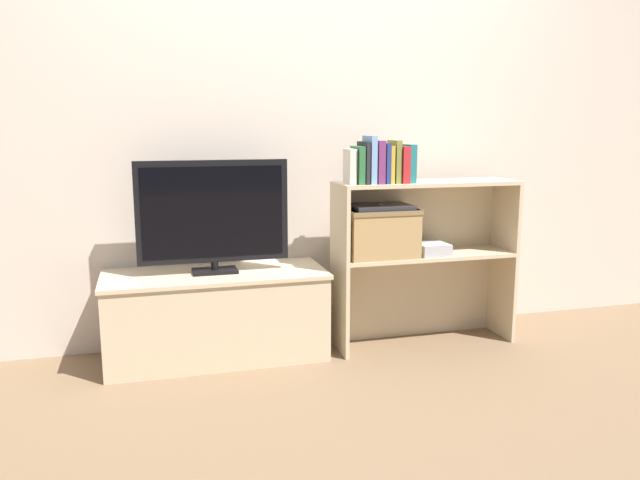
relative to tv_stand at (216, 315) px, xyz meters
name	(u,v)px	position (x,y,z in m)	size (l,w,h in m)	color
ground_plane	(328,362)	(0.52, -0.22, -0.22)	(16.00, 16.00, 0.00)	brown
wall_back	(304,119)	(0.52, 0.25, 0.98)	(10.00, 0.05, 2.40)	beige
tv_stand	(216,315)	(0.00, 0.00, 0.00)	(1.10, 0.46, 0.44)	#CCB793
tv	(213,214)	(0.00, 0.00, 0.52)	(0.74, 0.14, 0.56)	black
bookshelf_lower_tier	(419,284)	(1.10, -0.01, 0.09)	(0.97, 0.29, 0.50)	#CCB793
bookshelf_upper_tier	(422,205)	(1.10, -0.02, 0.52)	(0.97, 0.29, 0.38)	#CCB793
book_ivory	(350,166)	(0.67, -0.11, 0.74)	(0.04, 0.12, 0.17)	silver
book_forest	(358,165)	(0.71, -0.11, 0.75)	(0.03, 0.15, 0.19)	#286638
book_charcoal	(363,163)	(0.74, -0.11, 0.76)	(0.02, 0.15, 0.21)	#232328
book_skyblue	(370,160)	(0.77, -0.11, 0.77)	(0.03, 0.14, 0.24)	#709ECC
book_plum	(377,162)	(0.81, -0.11, 0.76)	(0.04, 0.15, 0.21)	#6B2D66
book_navy	(383,163)	(0.84, -0.11, 0.75)	(0.02, 0.16, 0.20)	navy
book_mustard	(388,164)	(0.87, -0.11, 0.75)	(0.02, 0.12, 0.19)	gold
book_olive	(394,162)	(0.90, -0.11, 0.76)	(0.03, 0.13, 0.21)	olive
book_crimson	(401,164)	(0.94, -0.11, 0.75)	(0.04, 0.15, 0.18)	#B22328
book_teal	(408,163)	(0.98, -0.11, 0.75)	(0.03, 0.13, 0.19)	#1E7075
storage_basket_left	(380,231)	(0.84, -0.09, 0.41)	(0.37, 0.25, 0.25)	tan
laptop	(380,206)	(0.84, -0.09, 0.53)	(0.31, 0.22, 0.02)	#2D2D33
magazine_stack	(430,248)	(1.12, -0.11, 0.30)	(0.16, 0.20, 0.06)	#B2B2B7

